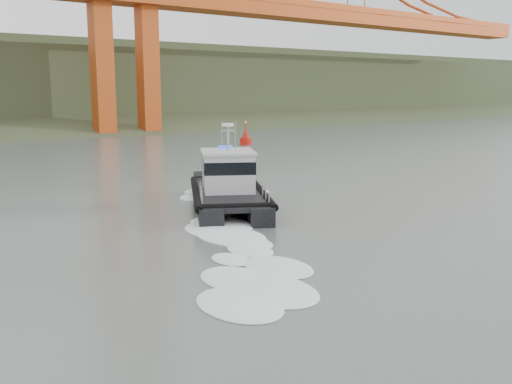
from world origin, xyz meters
TOP-DOWN VIEW (x-y plane):
  - ground at (0.00, 0.00)m, footprint 400.00×400.00m
  - patrol_boat at (2.51, 15.55)m, footprint 9.11×11.98m
  - nav_buoy at (27.61, 48.99)m, footprint 1.62×1.62m

SIDE VIEW (x-z plane):
  - ground at x=0.00m, z-range 0.00..0.00m
  - nav_buoy at x=27.61m, z-range -0.80..2.57m
  - patrol_boat at x=2.51m, z-range -1.38..4.15m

